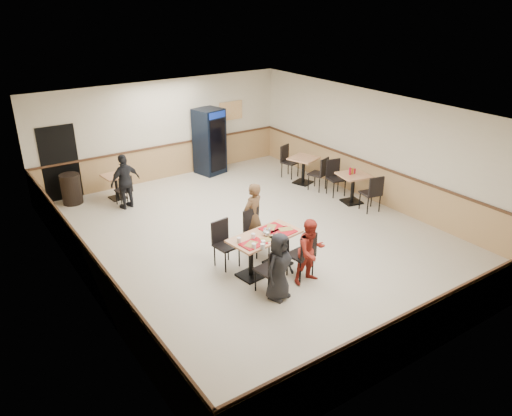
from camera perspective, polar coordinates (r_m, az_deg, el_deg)
ground at (r=11.92m, az=0.01°, el=-3.35°), size 10.00×10.00×0.00m
room_shell at (r=14.54m, az=0.13°, el=4.29°), size 10.00×10.00×10.00m
main_table at (r=10.33m, az=1.01°, el=-4.49°), size 1.61×0.95×0.82m
main_chairs at (r=10.31m, az=0.79°, el=-4.71°), size 1.57×1.94×1.03m
diner_woman_left at (r=9.39m, az=2.66°, el=-6.71°), size 0.75×0.59×1.35m
diner_woman_right at (r=9.94m, az=6.28°, el=-4.94°), size 0.67×0.53×1.37m
diner_man_opposite at (r=11.14m, az=-0.35°, el=-0.94°), size 0.65×0.51×1.56m
lone_diner at (r=13.67m, az=-14.70°, el=2.94°), size 0.94×0.56×1.50m
tabletop_clutter at (r=10.14m, az=1.26°, el=-3.18°), size 1.35×0.87×0.12m
side_table_near at (r=13.88m, az=11.02°, el=2.72°), size 0.90×0.90×0.82m
side_table_near_chair_south at (r=13.47m, az=12.96°, el=1.77°), size 0.57×0.57×1.04m
side_table_near_chair_north at (r=14.32m, az=9.18°, el=3.42°), size 0.57×0.57×1.04m
side_table_far at (r=15.10m, az=5.44°, el=4.78°), size 0.96×0.96×0.81m
side_table_far_chair_south at (r=14.65m, az=7.05°, el=3.98°), size 0.60×0.60×1.03m
side_table_far_chair_north at (r=15.58m, az=3.92°, el=5.34°), size 0.60×0.60×1.03m
condiment_caddy at (r=13.77m, az=10.90°, el=4.17°), size 0.23×0.06×0.20m
back_table at (r=14.47m, az=-15.69°, el=2.79°), size 0.71×0.71×0.70m
back_table_chair_lone at (r=13.98m, az=-14.91°, el=2.04°), size 0.45×0.45×0.88m
pepsi_cooler at (r=15.86m, az=-5.33°, el=7.59°), size 0.94×0.94×2.06m
trash_bin at (r=14.52m, az=-20.37°, el=2.05°), size 0.53×0.53×0.84m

